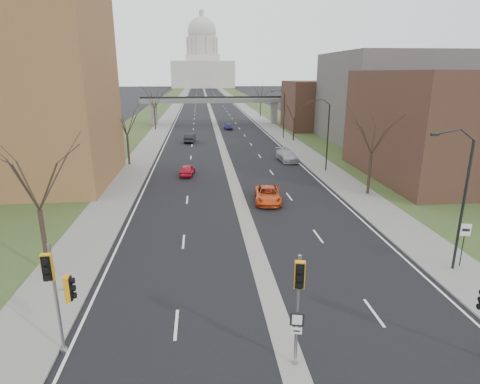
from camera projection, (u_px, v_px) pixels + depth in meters
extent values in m
plane|color=black|center=(286.00, 345.00, 18.07)|extent=(700.00, 700.00, 0.00)
cube|color=black|center=(208.00, 103.00, 161.05)|extent=(20.00, 600.00, 0.01)
cube|color=gray|center=(208.00, 103.00, 161.05)|extent=(1.20, 600.00, 0.02)
cube|color=gray|center=(238.00, 102.00, 162.18)|extent=(4.00, 600.00, 0.12)
cube|color=gray|center=(178.00, 103.00, 159.89)|extent=(4.00, 600.00, 0.12)
cube|color=#283E1C|center=(252.00, 102.00, 162.75)|extent=(8.00, 600.00, 0.10)
cube|color=#283E1C|center=(163.00, 103.00, 159.33)|extent=(8.00, 600.00, 0.10)
cube|color=#4A2E22|center=(444.00, 126.00, 45.32)|extent=(16.00, 20.00, 12.00)
cube|color=#605C58|center=(385.00, 99.00, 68.15)|extent=(18.00, 22.00, 15.00)
cube|color=#4A2E22|center=(320.00, 105.00, 85.45)|extent=(14.00, 14.00, 10.00)
cube|color=slate|center=(154.00, 114.00, 92.28)|extent=(1.20, 2.50, 5.00)
cube|color=slate|center=(274.00, 113.00, 94.94)|extent=(1.20, 2.50, 5.00)
cube|color=slate|center=(215.00, 101.00, 92.75)|extent=(34.00, 3.00, 1.00)
cube|color=black|center=(215.00, 97.00, 92.55)|extent=(34.00, 0.15, 0.50)
cube|color=beige|center=(203.00, 75.00, 320.23)|extent=(48.00, 42.00, 20.00)
cube|color=beige|center=(202.00, 59.00, 316.78)|extent=(26.00, 26.00, 5.00)
cylinder|color=beige|center=(202.00, 47.00, 314.20)|extent=(22.00, 22.00, 14.00)
sphere|color=beige|center=(202.00, 32.00, 311.04)|extent=(22.00, 22.00, 22.00)
cylinder|color=beige|center=(201.00, 16.00, 307.74)|extent=(3.60, 3.60, 4.50)
cylinder|color=black|center=(463.00, 207.00, 23.73)|extent=(0.16, 0.16, 8.00)
cube|color=black|center=(436.00, 135.00, 22.26)|extent=(0.45, 0.18, 0.14)
cylinder|color=black|center=(328.00, 138.00, 48.51)|extent=(0.16, 0.16, 8.00)
cube|color=black|center=(311.00, 102.00, 47.05)|extent=(0.45, 0.18, 0.14)
cylinder|color=black|center=(284.00, 116.00, 73.30)|extent=(0.16, 0.16, 8.00)
cube|color=black|center=(272.00, 92.00, 71.83)|extent=(0.45, 0.18, 0.14)
cylinder|color=#382B21|center=(44.00, 242.00, 23.85)|extent=(0.28, 0.28, 4.00)
cylinder|color=#382B21|center=(128.00, 150.00, 52.49)|extent=(0.28, 0.28, 3.75)
cylinder|color=#382B21|center=(155.00, 119.00, 84.82)|extent=(0.28, 0.28, 4.25)
cylinder|color=#382B21|center=(369.00, 174.00, 39.67)|extent=(0.28, 0.28, 4.00)
cylinder|color=#382B21|center=(294.00, 130.00, 71.20)|extent=(0.28, 0.28, 3.50)
cylinder|color=#382B21|center=(260.00, 109.00, 109.22)|extent=(0.28, 0.28, 4.25)
cylinder|color=gray|center=(57.00, 300.00, 16.87)|extent=(0.14, 0.14, 5.18)
cylinder|color=gray|center=(64.00, 350.00, 17.59)|extent=(0.28, 0.28, 0.20)
cube|color=orange|center=(47.00, 267.00, 15.89)|extent=(0.45, 0.43, 1.14)
cube|color=orange|center=(68.00, 289.00, 16.81)|extent=(0.43, 0.45, 1.14)
cylinder|color=gray|center=(297.00, 312.00, 16.21)|extent=(0.13, 0.13, 5.01)
cylinder|color=gray|center=(295.00, 361.00, 16.91)|extent=(0.27, 0.27, 0.19)
cube|color=orange|center=(300.00, 275.00, 15.20)|extent=(0.48, 0.46, 1.11)
cube|color=black|center=(297.00, 318.00, 16.30)|extent=(0.57, 0.16, 0.58)
cube|color=silver|center=(297.00, 329.00, 16.45)|extent=(0.43, 0.13, 0.29)
cylinder|color=black|center=(462.00, 248.00, 24.80)|extent=(0.07, 0.07, 2.46)
cube|color=silver|center=(465.00, 230.00, 24.45)|extent=(0.61, 0.16, 0.78)
imported|color=red|center=(187.00, 170.00, 47.64)|extent=(1.99, 3.99, 1.31)
imported|color=black|center=(190.00, 138.00, 70.14)|extent=(2.06, 4.78, 1.53)
imported|color=#D14516|center=(268.00, 195.00, 37.77)|extent=(2.94, 5.39, 1.43)
imported|color=#9F9FA6|center=(287.00, 155.00, 55.25)|extent=(2.65, 5.52, 1.55)
imported|color=navy|center=(228.00, 126.00, 85.93)|extent=(1.95, 3.93, 1.29)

